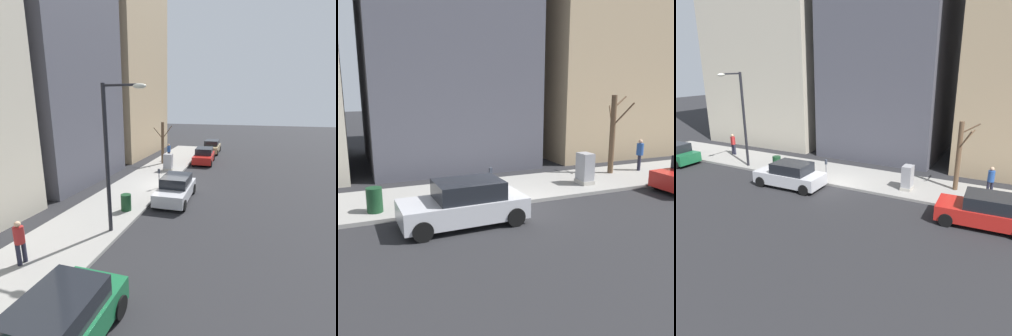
# 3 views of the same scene
# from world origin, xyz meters

# --- Properties ---
(ground_plane) EXTENTS (120.00, 120.00, 0.00)m
(ground_plane) POSITION_xyz_m (0.00, 0.00, 0.00)
(ground_plane) COLOR #232326
(sidewalk) EXTENTS (4.00, 36.00, 0.15)m
(sidewalk) POSITION_xyz_m (2.00, 0.00, 0.07)
(sidewalk) COLOR gray
(sidewalk) RESTS_ON ground
(parked_car_red) EXTENTS (2.07, 4.27, 1.52)m
(parked_car_red) POSITION_xyz_m (-1.14, -8.71, 0.74)
(parked_car_red) COLOR red
(parked_car_red) RESTS_ON ground
(parked_car_silver) EXTENTS (2.01, 4.24, 1.52)m
(parked_car_silver) POSITION_xyz_m (-1.17, 2.25, 0.74)
(parked_car_silver) COLOR #B7B7BC
(parked_car_silver) RESTS_ON ground
(parking_meter) EXTENTS (0.14, 0.10, 1.35)m
(parking_meter) POSITION_xyz_m (0.45, 0.70, 0.98)
(parking_meter) COLOR slate
(parking_meter) RESTS_ON sidewalk
(utility_box) EXTENTS (0.83, 0.61, 1.43)m
(utility_box) POSITION_xyz_m (1.30, -4.26, 0.85)
(utility_box) COLOR #A8A399
(utility_box) RESTS_ON sidewalk
(streetlamp) EXTENTS (1.97, 0.32, 6.50)m
(streetlamp) POSITION_xyz_m (0.28, 7.33, 4.02)
(streetlamp) COLOR black
(streetlamp) RESTS_ON sidewalk
(bare_tree) EXTENTS (1.90, 1.09, 3.98)m
(bare_tree) POSITION_xyz_m (2.61, -6.78, 2.23)
(bare_tree) COLOR brown
(bare_tree) RESTS_ON sidewalk
(trash_bin) EXTENTS (0.56, 0.56, 0.90)m
(trash_bin) POSITION_xyz_m (0.90, 4.98, 0.60)
(trash_bin) COLOR #14381E
(trash_bin) RESTS_ON sidewalk
(pedestrian_near_meter) EXTENTS (0.36, 0.36, 1.66)m
(pedestrian_near_meter) POSITION_xyz_m (2.53, -8.58, 1.09)
(pedestrian_near_meter) COLOR #1E1E2D
(pedestrian_near_meter) RESTS_ON sidewalk
(pedestrian_midblock) EXTENTS (0.36, 0.40, 1.66)m
(pedestrian_midblock) POSITION_xyz_m (2.36, 10.59, 1.09)
(pedestrian_midblock) COLOR #1E1E2D
(pedestrian_midblock) RESTS_ON sidewalk
(office_block_center) EXTENTS (9.02, 9.02, 20.99)m
(office_block_center) POSITION_xyz_m (10.01, 0.16, 10.50)
(office_block_center) COLOR #4C4C56
(office_block_center) RESTS_ON ground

